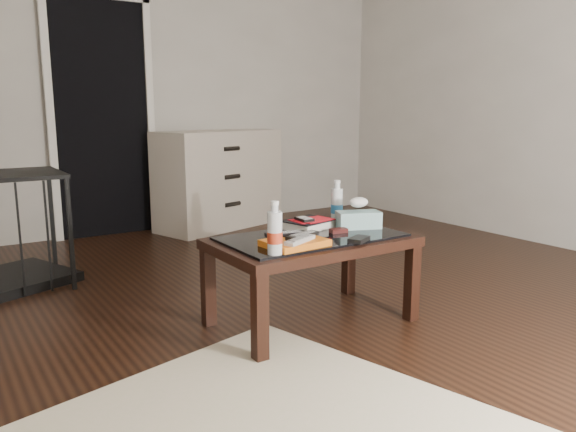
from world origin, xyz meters
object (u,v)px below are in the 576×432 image
coffee_table (312,248)px  water_bottle_left (275,228)px  water_bottle_right (337,201)px  dresser (219,179)px  tissue_box (358,220)px  textbook (308,224)px

coffee_table → water_bottle_left: bearing=-148.8°
water_bottle_left → water_bottle_right: (0.68, 0.43, 0.00)m
dresser → tissue_box: dresser is taller
tissue_box → textbook: bearing=170.3°
dresser → textbook: size_ratio=5.17×
water_bottle_right → coffee_table: bearing=-146.8°
coffee_table → tissue_box: bearing=2.8°
water_bottle_left → water_bottle_right: 0.80m
water_bottle_left → dresser: bearing=68.6°
textbook → water_bottle_right: (0.24, 0.06, 0.10)m
water_bottle_left → tissue_box: water_bottle_left is taller
coffee_table → tissue_box: 0.34m
dresser → tissue_box: (-0.37, -2.44, 0.06)m
coffee_table → water_bottle_right: size_ratio=4.20×
water_bottle_right → tissue_box: (-0.01, -0.20, -0.07)m
coffee_table → water_bottle_right: water_bottle_right is taller
dresser → water_bottle_left: (-1.04, -2.67, 0.13)m
water_bottle_right → tissue_box: size_ratio=1.03×
textbook → tissue_box: bearing=-46.3°
coffee_table → tissue_box: size_ratio=4.35×
dresser → textbook: (-0.60, -2.30, 0.03)m
textbook → water_bottle_right: water_bottle_right is taller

